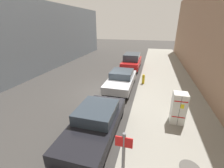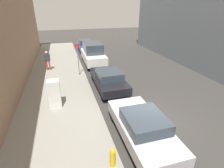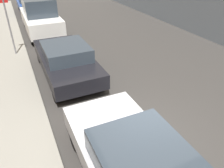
{
  "view_description": "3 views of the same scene",
  "coord_description": "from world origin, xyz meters",
  "px_view_note": "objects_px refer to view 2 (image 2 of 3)",
  "views": [
    {
      "loc": [
        -3.04,
        9.76,
        4.83
      ],
      "look_at": [
        -0.94,
        1.93,
        1.56
      ],
      "focal_mm": 24.0,
      "sensor_mm": 36.0,
      "label": 1
    },
    {
      "loc": [
        -3.85,
        -6.74,
        5.55
      ],
      "look_at": [
        -1.31,
        2.04,
        1.43
      ],
      "focal_mm": 28.0,
      "sensor_mm": 36.0,
      "label": 2
    },
    {
      "loc": [
        -2.53,
        -3.57,
        4.42
      ],
      "look_at": [
        -0.19,
        1.52,
        1.01
      ],
      "focal_mm": 35.0,
      "sensor_mm": 36.0,
      "label": 3
    }
  ],
  "objects_px": {
    "discarded_refrigerator": "(54,94)",
    "parked_hatchback_blue": "(85,45)",
    "street_sign_post": "(78,58)",
    "fire_hydrant": "(113,157)",
    "pedestrian_walking_far": "(47,59)",
    "parked_sedan_dark": "(109,79)",
    "parked_sedan_silver": "(142,127)",
    "parked_van_white": "(93,54)"
  },
  "relations": [
    {
      "from": "parked_hatchback_blue",
      "to": "parked_van_white",
      "type": "bearing_deg",
      "value": -90.0
    },
    {
      "from": "street_sign_post",
      "to": "fire_hydrant",
      "type": "height_order",
      "value": "street_sign_post"
    },
    {
      "from": "street_sign_post",
      "to": "parked_sedan_dark",
      "type": "height_order",
      "value": "street_sign_post"
    },
    {
      "from": "parked_sedan_dark",
      "to": "parked_van_white",
      "type": "xyz_separation_m",
      "value": [
        -0.0,
        6.1,
        0.34
      ]
    },
    {
      "from": "street_sign_post",
      "to": "fire_hydrant",
      "type": "distance_m",
      "value": 9.75
    },
    {
      "from": "street_sign_post",
      "to": "pedestrian_walking_far",
      "type": "height_order",
      "value": "street_sign_post"
    },
    {
      "from": "pedestrian_walking_far",
      "to": "parked_sedan_silver",
      "type": "xyz_separation_m",
      "value": [
        4.36,
        -10.62,
        -0.43
      ]
    },
    {
      "from": "parked_hatchback_blue",
      "to": "street_sign_post",
      "type": "bearing_deg",
      "value": -101.15
    },
    {
      "from": "fire_hydrant",
      "to": "parked_sedan_silver",
      "type": "relative_size",
      "value": 0.18
    },
    {
      "from": "parked_sedan_silver",
      "to": "discarded_refrigerator",
      "type": "bearing_deg",
      "value": 133.63
    },
    {
      "from": "pedestrian_walking_far",
      "to": "parked_sedan_dark",
      "type": "xyz_separation_m",
      "value": [
        4.36,
        -4.94,
        -0.45
      ]
    },
    {
      "from": "parked_sedan_silver",
      "to": "parked_sedan_dark",
      "type": "xyz_separation_m",
      "value": [
        0.0,
        5.67,
        -0.02
      ]
    },
    {
      "from": "parked_van_white",
      "to": "parked_hatchback_blue",
      "type": "relative_size",
      "value": 1.19
    },
    {
      "from": "parked_sedan_silver",
      "to": "parked_hatchback_blue",
      "type": "xyz_separation_m",
      "value": [
        0.0,
        17.73,
        0.03
      ]
    },
    {
      "from": "parked_sedan_dark",
      "to": "street_sign_post",
      "type": "bearing_deg",
      "value": 121.65
    },
    {
      "from": "discarded_refrigerator",
      "to": "parked_sedan_silver",
      "type": "distance_m",
      "value": 5.36
    },
    {
      "from": "pedestrian_walking_far",
      "to": "parked_sedan_dark",
      "type": "height_order",
      "value": "pedestrian_walking_far"
    },
    {
      "from": "discarded_refrigerator",
      "to": "parked_sedan_dark",
      "type": "bearing_deg",
      "value": 25.93
    },
    {
      "from": "fire_hydrant",
      "to": "pedestrian_walking_far",
      "type": "bearing_deg",
      "value": 102.96
    },
    {
      "from": "fire_hydrant",
      "to": "parked_sedan_dark",
      "type": "height_order",
      "value": "parked_sedan_dark"
    },
    {
      "from": "parked_sedan_dark",
      "to": "parked_hatchback_blue",
      "type": "bearing_deg",
      "value": 90.0
    },
    {
      "from": "pedestrian_walking_far",
      "to": "parked_sedan_silver",
      "type": "relative_size",
      "value": 0.39
    },
    {
      "from": "discarded_refrigerator",
      "to": "parked_hatchback_blue",
      "type": "bearing_deg",
      "value": 75.06
    },
    {
      "from": "pedestrian_walking_far",
      "to": "parked_sedan_dark",
      "type": "distance_m",
      "value": 6.61
    },
    {
      "from": "discarded_refrigerator",
      "to": "parked_hatchback_blue",
      "type": "relative_size",
      "value": 0.4
    },
    {
      "from": "parked_sedan_dark",
      "to": "parked_van_white",
      "type": "bearing_deg",
      "value": 90.0
    },
    {
      "from": "pedestrian_walking_far",
      "to": "discarded_refrigerator",
      "type": "bearing_deg",
      "value": -44.98
    },
    {
      "from": "pedestrian_walking_far",
      "to": "parked_sedan_silver",
      "type": "bearing_deg",
      "value": -28.28
    },
    {
      "from": "pedestrian_walking_far",
      "to": "parked_van_white",
      "type": "height_order",
      "value": "parked_van_white"
    },
    {
      "from": "parked_sedan_dark",
      "to": "discarded_refrigerator",
      "type": "bearing_deg",
      "value": -154.07
    },
    {
      "from": "street_sign_post",
      "to": "fire_hydrant",
      "type": "relative_size",
      "value": 3.34
    },
    {
      "from": "discarded_refrigerator",
      "to": "parked_hatchback_blue",
      "type": "distance_m",
      "value": 14.34
    },
    {
      "from": "parked_van_white",
      "to": "parked_sedan_dark",
      "type": "bearing_deg",
      "value": -90.0
    },
    {
      "from": "pedestrian_walking_far",
      "to": "parked_van_white",
      "type": "relative_size",
      "value": 0.36
    },
    {
      "from": "discarded_refrigerator",
      "to": "parked_van_white",
      "type": "xyz_separation_m",
      "value": [
        3.7,
        7.9,
        0.1
      ]
    },
    {
      "from": "discarded_refrigerator",
      "to": "pedestrian_walking_far",
      "type": "relative_size",
      "value": 0.93
    },
    {
      "from": "fire_hydrant",
      "to": "pedestrian_walking_far",
      "type": "height_order",
      "value": "pedestrian_walking_far"
    },
    {
      "from": "fire_hydrant",
      "to": "discarded_refrigerator",
      "type": "bearing_deg",
      "value": 112.23
    },
    {
      "from": "discarded_refrigerator",
      "to": "parked_sedan_silver",
      "type": "relative_size",
      "value": 0.36
    },
    {
      "from": "pedestrian_walking_far",
      "to": "parked_van_white",
      "type": "bearing_deg",
      "value": 54.26
    },
    {
      "from": "parked_sedan_silver",
      "to": "parked_hatchback_blue",
      "type": "bearing_deg",
      "value": 90.0
    },
    {
      "from": "street_sign_post",
      "to": "parked_van_white",
      "type": "bearing_deg",
      "value": 60.47
    }
  ]
}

